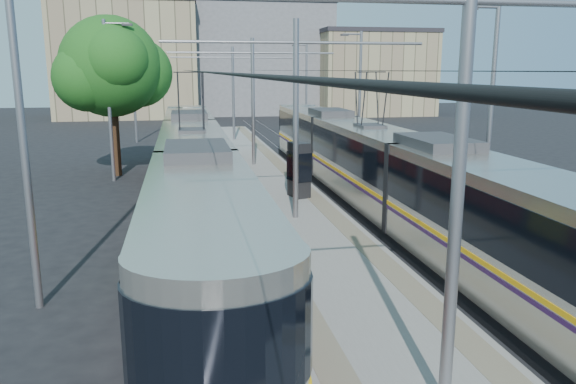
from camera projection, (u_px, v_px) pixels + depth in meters
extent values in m
plane|color=black|center=(364.00, 317.00, 12.94)|extent=(160.00, 160.00, 0.00)
cube|color=gray|center=(261.00, 176.00, 29.23)|extent=(4.00, 50.00, 0.30)
cube|color=gray|center=(233.00, 174.00, 28.93)|extent=(0.70, 50.00, 0.01)
cube|color=gray|center=(289.00, 173.00, 29.46)|extent=(0.70, 50.00, 0.01)
cube|color=gray|center=(177.00, 182.00, 28.47)|extent=(0.07, 70.00, 0.03)
cube|color=gray|center=(206.00, 181.00, 28.73)|extent=(0.07, 70.00, 0.03)
cube|color=gray|center=(315.00, 177.00, 29.78)|extent=(0.07, 70.00, 0.03)
cube|color=gray|center=(341.00, 176.00, 30.04)|extent=(0.07, 70.00, 0.03)
cube|color=black|center=(195.00, 211.00, 21.88)|extent=(2.30, 31.05, 0.40)
cube|color=beige|center=(193.00, 169.00, 21.52)|extent=(2.40, 29.45, 2.90)
cube|color=black|center=(193.00, 156.00, 21.42)|extent=(2.43, 29.45, 1.30)
cube|color=#E4AB0C|center=(194.00, 179.00, 21.61)|extent=(2.43, 29.45, 0.12)
cube|color=#B7110A|center=(194.00, 192.00, 21.72)|extent=(2.42, 29.45, 1.10)
cube|color=#2D2D30|center=(192.00, 128.00, 21.18)|extent=(1.68, 3.00, 0.30)
cube|color=black|center=(368.00, 201.00, 23.60)|extent=(2.30, 30.87, 0.40)
cube|color=#B3AEA4|center=(369.00, 162.00, 23.25)|extent=(2.40, 29.27, 2.90)
cube|color=black|center=(369.00, 150.00, 23.14)|extent=(2.43, 29.27, 1.30)
cube|color=#FFAF0D|center=(368.00, 171.00, 23.34)|extent=(2.43, 29.27, 0.12)
cube|color=#301343|center=(368.00, 175.00, 23.37)|extent=(2.43, 29.27, 0.10)
cube|color=#2D2D30|center=(370.00, 123.00, 22.91)|extent=(1.68, 3.00, 0.30)
cylinder|color=slate|center=(458.00, 193.00, 8.29)|extent=(0.20, 0.20, 7.00)
cylinder|color=slate|center=(470.00, 2.00, 7.71)|extent=(9.20, 0.10, 0.10)
cylinder|color=slate|center=(296.00, 121.00, 19.81)|extent=(0.20, 0.20, 7.00)
cylinder|color=slate|center=(296.00, 43.00, 19.23)|extent=(9.20, 0.10, 0.10)
cylinder|color=slate|center=(253.00, 103.00, 31.33)|extent=(0.20, 0.20, 7.00)
cylinder|color=slate|center=(252.00, 53.00, 30.75)|extent=(9.20, 0.10, 0.10)
cylinder|color=slate|center=(233.00, 94.00, 42.85)|extent=(0.20, 0.20, 7.00)
cylinder|color=slate|center=(233.00, 57.00, 42.27)|extent=(9.20, 0.10, 0.10)
cylinder|color=black|center=(187.00, 71.00, 27.42)|extent=(0.02, 70.00, 0.02)
cylinder|color=black|center=(330.00, 71.00, 28.73)|extent=(0.02, 70.00, 0.02)
cylinder|color=slate|center=(23.00, 142.00, 12.64)|extent=(0.18, 0.18, 8.00)
cylinder|color=slate|center=(109.00, 102.00, 28.00)|extent=(0.18, 0.18, 8.00)
cube|color=#2D2D30|center=(127.00, 25.00, 27.40)|extent=(0.50, 0.22, 0.12)
cylinder|color=slate|center=(134.00, 91.00, 43.36)|extent=(0.18, 0.18, 8.00)
cube|color=#2D2D30|center=(146.00, 41.00, 42.76)|extent=(0.50, 0.22, 0.12)
cylinder|color=slate|center=(491.00, 113.00, 21.13)|extent=(0.18, 0.18, 8.00)
cube|color=#2D2D30|center=(471.00, 8.00, 20.13)|extent=(0.50, 0.22, 0.12)
cylinder|color=slate|center=(360.00, 95.00, 36.49)|extent=(0.18, 0.18, 8.00)
cube|color=#2D2D30|center=(345.00, 35.00, 35.49)|extent=(0.50, 0.22, 0.12)
cylinder|color=slate|center=(306.00, 87.00, 51.85)|extent=(0.18, 0.18, 8.00)
cube|color=#2D2D30|center=(295.00, 45.00, 50.85)|extent=(0.50, 0.22, 0.12)
cube|color=black|center=(299.00, 170.00, 23.66)|extent=(0.87, 1.14, 2.32)
cube|color=black|center=(299.00, 166.00, 23.63)|extent=(0.92, 1.19, 1.21)
cylinder|color=#382314|center=(116.00, 143.00, 30.00)|extent=(0.48, 0.48, 3.47)
sphere|color=#164D16|center=(110.00, 67.00, 29.15)|extent=(5.21, 5.21, 5.21)
sphere|color=#164D16|center=(138.00, 73.00, 30.29)|extent=(3.69, 3.69, 3.69)
cube|color=#9A8F68|center=(128.00, 62.00, 67.33)|extent=(16.00, 12.00, 13.05)
cube|color=#262328|center=(125.00, 3.00, 65.89)|extent=(16.32, 12.24, 0.50)
cube|color=gray|center=(256.00, 61.00, 74.03)|extent=(18.00, 14.00, 13.52)
cube|color=#262328|center=(255.00, 5.00, 72.54)|extent=(18.36, 14.28, 0.50)
cube|color=#9A8F68|center=(372.00, 75.00, 71.19)|extent=(14.00, 10.00, 9.95)
cube|color=#262328|center=(373.00, 32.00, 70.08)|extent=(14.28, 10.20, 0.50)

